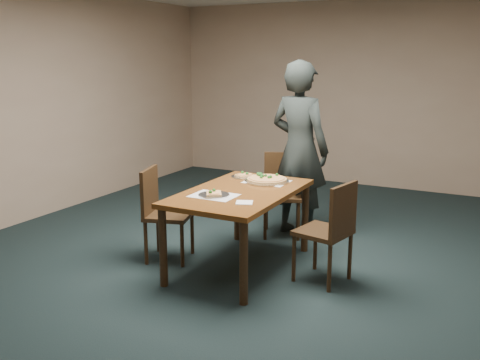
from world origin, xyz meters
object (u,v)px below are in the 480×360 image
at_px(diner, 299,149).
at_px(slice_plate_far, 245,176).
at_px(chair_far, 282,189).
at_px(chair_left, 161,208).
at_px(slice_plate_near, 214,194).
at_px(dining_table, 240,200).
at_px(chair_right, 331,227).
at_px(pizza_pan, 267,179).

relative_size(diner, slice_plate_far, 6.89).
xyz_separation_m(chair_far, chair_left, (-0.74, -1.28, 0.00)).
bearing_deg(slice_plate_near, dining_table, 66.20).
xyz_separation_m(chair_left, slice_plate_near, (0.66, -0.12, 0.25)).
height_order(dining_table, chair_right, chair_right).
height_order(chair_right, diner, diner).
height_order(chair_right, slice_plate_far, chair_right).
relative_size(chair_left, pizza_pan, 2.09).
bearing_deg(diner, chair_right, 135.16).
bearing_deg(slice_plate_far, diner, 63.07).
relative_size(chair_far, chair_left, 1.00).
distance_m(dining_table, chair_right, 0.88).
relative_size(chair_left, slice_plate_near, 3.25).
bearing_deg(chair_far, dining_table, -109.96).
xyz_separation_m(chair_left, pizza_pan, (0.85, 0.60, 0.26)).
bearing_deg(chair_left, chair_right, -100.14).
relative_size(dining_table, pizza_pan, 3.44).
relative_size(chair_far, slice_plate_far, 3.25).
xyz_separation_m(diner, pizza_pan, (-0.05, -0.75, -0.19)).
bearing_deg(diner, slice_plate_near, 92.80).
height_order(chair_far, pizza_pan, chair_far).
bearing_deg(slice_plate_far, chair_far, 73.98).
distance_m(chair_far, chair_right, 1.42).
xyz_separation_m(slice_plate_near, slice_plate_far, (-0.10, 0.80, -0.00)).
xyz_separation_m(dining_table, chair_far, (-0.05, 1.13, -0.14)).
xyz_separation_m(chair_far, slice_plate_near, (-0.07, -1.40, 0.25)).
distance_m(chair_right, diner, 1.44).
height_order(dining_table, slice_plate_far, slice_plate_far).
bearing_deg(pizza_pan, slice_plate_far, 163.33).
bearing_deg(chair_left, slice_plate_far, -56.65).
relative_size(pizza_pan, slice_plate_far, 1.56).
height_order(chair_right, pizza_pan, chair_right).
xyz_separation_m(dining_table, diner, (0.12, 1.19, 0.31)).
distance_m(dining_table, chair_left, 0.81).
bearing_deg(slice_plate_far, slice_plate_near, -83.05).
relative_size(dining_table, diner, 0.78).
distance_m(slice_plate_near, slice_plate_far, 0.81).
height_order(chair_far, chair_left, same).
distance_m(chair_left, chair_right, 1.66).
relative_size(dining_table, chair_right, 1.65).
xyz_separation_m(chair_right, slice_plate_near, (-0.99, -0.32, 0.25)).
xyz_separation_m(chair_left, diner, (0.90, 1.35, 0.45)).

